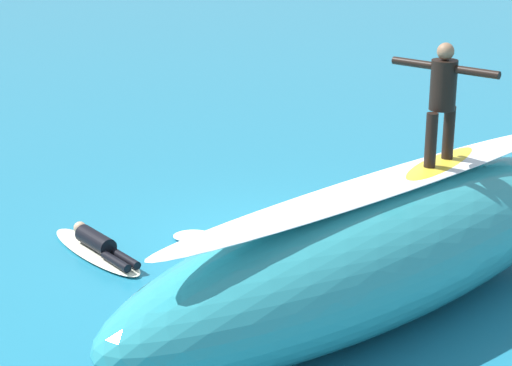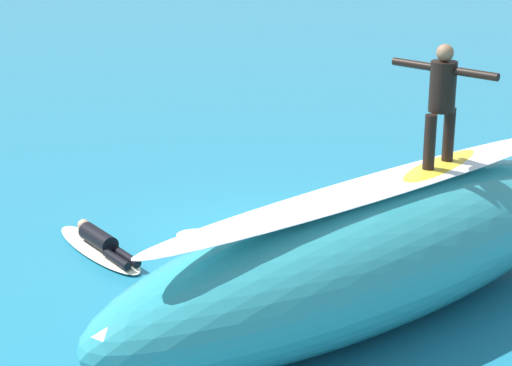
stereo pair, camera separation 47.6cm
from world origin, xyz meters
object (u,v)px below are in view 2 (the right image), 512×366
at_px(surfboard_riding, 437,168).
at_px(surfer_paddling, 102,241).
at_px(surfboard_paddling, 99,249).
at_px(surfer_riding, 442,96).

distance_m(surfboard_riding, surfer_paddling, 5.21).
xyz_separation_m(surfboard_riding, surfboard_paddling, (3.65, -3.49, -1.78)).
xyz_separation_m(surfboard_paddling, surfer_paddling, (-0.02, 0.12, 0.17)).
bearing_deg(surfboard_riding, surfer_paddling, -64.30).
bearing_deg(surfboard_riding, surfboard_paddling, -65.17).
bearing_deg(surfer_paddling, surfer_riding, -142.07).
height_order(surfboard_riding, surfboard_paddling, surfboard_riding).
xyz_separation_m(surfer_riding, surfboard_paddling, (3.65, -3.49, -2.77)).
bearing_deg(surfboard_paddling, surfer_riding, -142.94).
distance_m(surfer_riding, surfer_paddling, 5.59).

